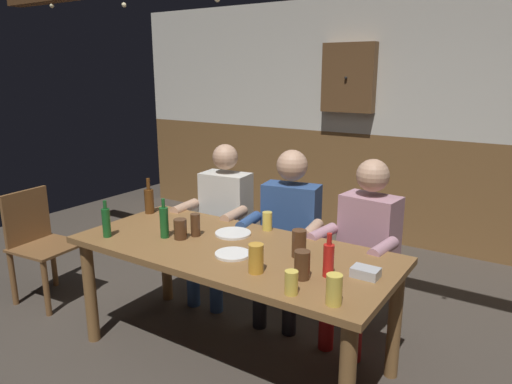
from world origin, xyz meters
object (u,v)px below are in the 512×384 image
Objects in this scene: person_1 at (288,227)px; bottle_2 at (164,222)px; dining_table at (232,262)px; condiment_caddy at (366,272)px; wall_dart_cabinet at (349,78)px; plate_0 at (233,233)px; bottle_3 at (329,259)px; plate_1 at (233,254)px; person_2 at (364,244)px; bottle_0 at (106,222)px; pint_glass_5 at (180,229)px; pint_glass_4 at (291,283)px; person_0 at (222,215)px; pint_glass_6 at (299,243)px; pint_glass_7 at (334,290)px; pint_glass_0 at (267,221)px; bottle_1 at (149,200)px; chair_empty_near_right at (39,242)px; pint_glass_2 at (256,258)px; pint_glass_3 at (302,265)px.

bottle_2 is (-0.47, -0.78, 0.17)m from person_1.
condiment_caddy is at bearing 1.87° from dining_table.
dining_table is 2.77m from wall_dart_cabinet.
plate_0 is 1.00× the size of bottle_3.
plate_1 is 0.55m from bottle_2.
person_2 is 1.68m from bottle_0.
bottle_0 is at bearing -151.28° from pint_glass_5.
bottle_3 is 0.29m from pint_glass_4.
person_0 is at bearing 139.43° from pint_glass_4.
pint_glass_6 is 0.58m from pint_glass_7.
bottle_0 reaches higher than condiment_caddy.
pint_glass_6 is at bearing 172.40° from condiment_caddy.
wall_dart_cabinet reaches higher than plate_1.
person_1 is 0.32m from pint_glass_0.
condiment_caddy is 1.77m from bottle_1.
bottle_1 reaches higher than pint_glass_4.
bottle_1 is at bearing 106.24° from bottle_0.
chair_empty_near_right is 1.89m from pint_glass_0.
bottle_3 reaches higher than pint_glass_0.
pint_glass_5 is (-0.37, -0.44, 0.00)m from pint_glass_0.
pint_glass_2 is at bearing 168.27° from pint_glass_7.
chair_empty_near_right is 3.30m from wall_dart_cabinet.
person_1 is 1.26m from bottle_0.
pint_glass_7 is at bearing -46.10° from pint_glass_6.
dining_table is 13.66× the size of pint_glass_7.
condiment_caddy is 0.44m from pint_glass_4.
person_1 is 1.02m from pint_glass_3.
dining_table is 0.90m from pint_glass_7.
condiment_caddy is 0.96× the size of pint_glass_7.
pint_glass_5 is at bearing -169.60° from dining_table.
bottle_1 is 1.14× the size of bottle_3.
plate_1 is (0.09, -0.11, 0.11)m from dining_table.
wall_dart_cabinet is at bearing 87.53° from bottle_2.
chair_empty_near_right is 1.26× the size of wall_dart_cabinet.
pint_glass_2 is (0.24, -0.12, 0.07)m from plate_1.
bottle_2 is (-1.29, -0.13, 0.08)m from condiment_caddy.
person_1 reaches higher than bottle_1.
bottle_1 is at bearing 176.64° from plate_0.
plate_0 is 0.90m from pint_glass_4.
bottle_1 is 1.83× the size of pint_glass_7.
pint_glass_5 is (-0.68, 0.17, -0.01)m from pint_glass_2.
plate_0 is 0.88× the size of bottle_1.
bottle_2 is at bearing 179.12° from plate_1.
person_2 is 7.88× the size of pint_glass_2.
condiment_caddy is 0.94× the size of pint_glass_3.
bottle_3 reaches higher than pint_glass_6.
pint_glass_5 is at bearing 179.69° from bottle_3.
wall_dart_cabinet reaches higher than bottle_3.
condiment_caddy is 2.93m from wall_dart_cabinet.
pint_glass_6 reaches higher than pint_glass_3.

